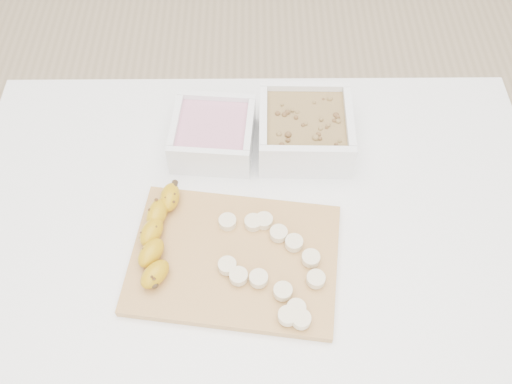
{
  "coord_description": "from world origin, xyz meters",
  "views": [
    {
      "loc": [
        -0.0,
        -0.49,
        1.57
      ],
      "look_at": [
        0.0,
        0.03,
        0.81
      ],
      "focal_mm": 40.0,
      "sensor_mm": 36.0,
      "label": 1
    }
  ],
  "objects_px": {
    "bowl_yogurt": "(213,134)",
    "banana": "(158,236)",
    "table": "(256,254)",
    "bowl_granola": "(305,129)",
    "cutting_board": "(234,259)"
  },
  "relations": [
    {
      "from": "bowl_yogurt",
      "to": "banana",
      "type": "distance_m",
      "value": 0.23
    },
    {
      "from": "table",
      "to": "banana",
      "type": "bearing_deg",
      "value": -167.61
    },
    {
      "from": "table",
      "to": "bowl_granola",
      "type": "bearing_deg",
      "value": 63.8
    },
    {
      "from": "cutting_board",
      "to": "bowl_granola",
      "type": "bearing_deg",
      "value": 62.99
    },
    {
      "from": "cutting_board",
      "to": "banana",
      "type": "distance_m",
      "value": 0.13
    },
    {
      "from": "bowl_yogurt",
      "to": "bowl_granola",
      "type": "bearing_deg",
      "value": 1.89
    },
    {
      "from": "bowl_yogurt",
      "to": "bowl_granola",
      "type": "height_order",
      "value": "bowl_granola"
    },
    {
      "from": "cutting_board",
      "to": "bowl_yogurt",
      "type": "bearing_deg",
      "value": 99.67
    },
    {
      "from": "bowl_yogurt",
      "to": "bowl_granola",
      "type": "distance_m",
      "value": 0.17
    },
    {
      "from": "banana",
      "to": "table",
      "type": "bearing_deg",
      "value": 28.61
    },
    {
      "from": "cutting_board",
      "to": "banana",
      "type": "bearing_deg",
      "value": 166.61
    },
    {
      "from": "cutting_board",
      "to": "banana",
      "type": "height_order",
      "value": "banana"
    },
    {
      "from": "bowl_granola",
      "to": "banana",
      "type": "bearing_deg",
      "value": -138.67
    },
    {
      "from": "table",
      "to": "bowl_yogurt",
      "type": "xyz_separation_m",
      "value": [
        -0.08,
        0.18,
        0.13
      ]
    },
    {
      "from": "bowl_yogurt",
      "to": "banana",
      "type": "xyz_separation_m",
      "value": [
        -0.08,
        -0.21,
        -0.0
      ]
    }
  ]
}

